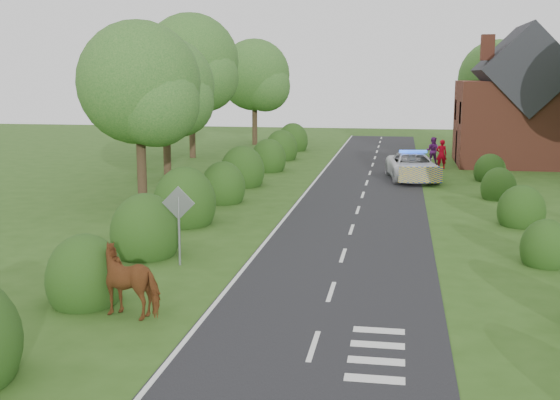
% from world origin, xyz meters
% --- Properties ---
extents(ground, '(120.00, 120.00, 0.00)m').
position_xyz_m(ground, '(0.00, 0.00, 0.00)').
color(ground, '#2D5017').
extents(road, '(6.00, 70.00, 0.02)m').
position_xyz_m(road, '(0.00, 15.00, 0.01)').
color(road, black).
rests_on(road, ground).
extents(road_markings, '(4.96, 70.00, 0.01)m').
position_xyz_m(road_markings, '(-1.60, 12.93, 0.03)').
color(road_markings, white).
rests_on(road_markings, road).
extents(hedgerow_left, '(2.75, 50.41, 3.00)m').
position_xyz_m(hedgerow_left, '(-6.51, 11.69, 0.75)').
color(hedgerow_left, '#274A14').
rests_on(hedgerow_left, ground).
extents(hedgerow_right, '(2.10, 45.78, 2.10)m').
position_xyz_m(hedgerow_right, '(6.60, 11.21, 0.55)').
color(hedgerow_right, '#274A14').
rests_on(hedgerow_right, ground).
extents(tree_left_a, '(5.74, 5.60, 8.38)m').
position_xyz_m(tree_left_a, '(-9.75, 11.86, 5.34)').
color(tree_left_a, '#332316').
rests_on(tree_left_a, ground).
extents(tree_left_b, '(5.74, 5.60, 8.07)m').
position_xyz_m(tree_left_b, '(-11.25, 19.86, 5.04)').
color(tree_left_b, '#332316').
rests_on(tree_left_b, ground).
extents(tree_left_c, '(6.97, 6.80, 10.22)m').
position_xyz_m(tree_left_c, '(-12.70, 29.83, 6.53)').
color(tree_left_c, '#332316').
rests_on(tree_left_c, ground).
extents(tree_left_d, '(6.15, 6.00, 8.89)m').
position_xyz_m(tree_left_d, '(-10.23, 39.85, 5.64)').
color(tree_left_d, '#332316').
rests_on(tree_left_d, ground).
extents(tree_right_c, '(6.15, 6.00, 8.58)m').
position_xyz_m(tree_right_c, '(9.27, 37.85, 5.34)').
color(tree_right_c, '#332316').
rests_on(tree_right_c, ground).
extents(road_sign, '(1.06, 0.08, 2.53)m').
position_xyz_m(road_sign, '(-5.00, 2.00, 1.65)').
color(road_sign, gray).
rests_on(road_sign, ground).
extents(house, '(8.00, 7.40, 9.17)m').
position_xyz_m(house, '(9.49, 30.00, 3.79)').
color(house, brown).
rests_on(house, ground).
extents(cow, '(2.22, 1.40, 1.47)m').
position_xyz_m(cow, '(-4.75, -2.56, 0.74)').
color(cow, '#5C2A13').
rests_on(cow, ground).
extents(police_van, '(3.29, 5.90, 1.70)m').
position_xyz_m(police_van, '(2.50, 21.67, 0.78)').
color(police_van, white).
rests_on(police_van, ground).
extents(pedestrian_red, '(0.72, 0.51, 1.86)m').
position_xyz_m(pedestrian_red, '(4.38, 26.83, 0.93)').
color(pedestrian_red, '#AD0416').
rests_on(pedestrian_red, ground).
extents(pedestrian_purple, '(1.06, 0.93, 1.83)m').
position_xyz_m(pedestrian_purple, '(3.92, 29.02, 0.91)').
color(pedestrian_purple, '#591964').
rests_on(pedestrian_purple, ground).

